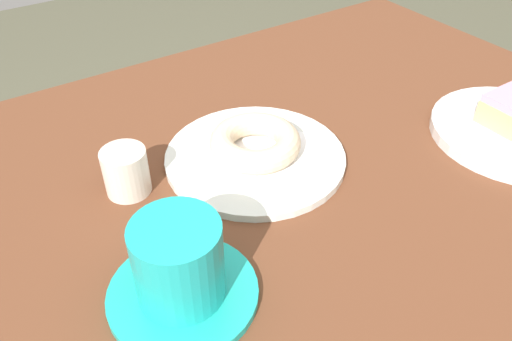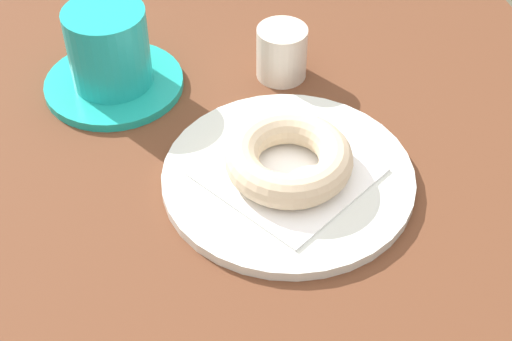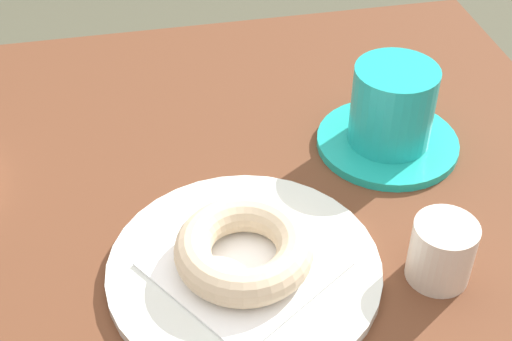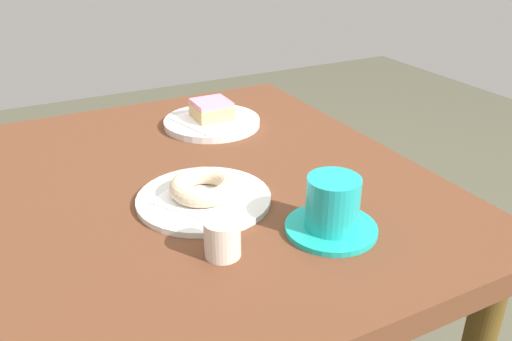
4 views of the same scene
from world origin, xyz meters
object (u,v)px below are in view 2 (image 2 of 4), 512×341
at_px(plate_sugar_ring, 288,177).
at_px(coffee_cup, 110,56).
at_px(donut_sugar_ring, 289,158).
at_px(sugar_jar, 282,53).

bearing_deg(plate_sugar_ring, coffee_cup, -141.39).
relative_size(plate_sugar_ring, donut_sugar_ring, 2.00).
height_order(plate_sugar_ring, donut_sugar_ring, donut_sugar_ring).
height_order(plate_sugar_ring, sugar_jar, sugar_jar).
xyz_separation_m(plate_sugar_ring, donut_sugar_ring, (0.00, 0.00, 0.02)).
distance_m(donut_sugar_ring, coffee_cup, 0.22).
bearing_deg(donut_sugar_ring, plate_sugar_ring, -90.00).
distance_m(donut_sugar_ring, sugar_jar, 0.16).
bearing_deg(sugar_jar, donut_sugar_ring, -12.35).
xyz_separation_m(plate_sugar_ring, sugar_jar, (-0.16, 0.03, 0.02)).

